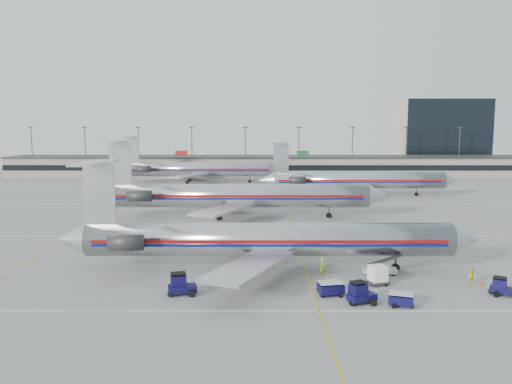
{
  "coord_description": "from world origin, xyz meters",
  "views": [
    {
      "loc": [
        -4.93,
        -56.27,
        14.37
      ],
      "look_at": [
        -5.15,
        22.37,
        4.5
      ],
      "focal_mm": 35.0,
      "sensor_mm": 36.0,
      "label": 1
    }
  ],
  "objects_px": {
    "tug_center": "(360,294)",
    "belt_loader": "(381,269)",
    "jet_foreground": "(260,239)",
    "uld_container": "(378,275)",
    "jet_second_row": "(233,195)"
  },
  "relations": [
    {
      "from": "jet_foreground",
      "to": "belt_loader",
      "type": "bearing_deg",
      "value": -6.64
    },
    {
      "from": "jet_second_row",
      "to": "tug_center",
      "type": "distance_m",
      "value": 42.65
    },
    {
      "from": "jet_foreground",
      "to": "jet_second_row",
      "type": "bearing_deg",
      "value": 97.8
    },
    {
      "from": "jet_foreground",
      "to": "belt_loader",
      "type": "distance_m",
      "value": 12.4
    },
    {
      "from": "jet_foreground",
      "to": "belt_loader",
      "type": "height_order",
      "value": "jet_foreground"
    },
    {
      "from": "jet_foreground",
      "to": "jet_second_row",
      "type": "relative_size",
      "value": 0.89
    },
    {
      "from": "tug_center",
      "to": "belt_loader",
      "type": "distance_m",
      "value": 9.28
    },
    {
      "from": "belt_loader",
      "to": "uld_container",
      "type": "bearing_deg",
      "value": -105.95
    },
    {
      "from": "jet_foreground",
      "to": "uld_container",
      "type": "bearing_deg",
      "value": -23.41
    },
    {
      "from": "jet_foreground",
      "to": "tug_center",
      "type": "distance_m",
      "value": 13.08
    },
    {
      "from": "uld_container",
      "to": "belt_loader",
      "type": "distance_m",
      "value": 3.52
    },
    {
      "from": "jet_second_row",
      "to": "uld_container",
      "type": "distance_m",
      "value": 38.72
    },
    {
      "from": "jet_foreground",
      "to": "tug_center",
      "type": "bearing_deg",
      "value": -50.17
    },
    {
      "from": "jet_foreground",
      "to": "uld_container",
      "type": "height_order",
      "value": "jet_foreground"
    },
    {
      "from": "jet_foreground",
      "to": "uld_container",
      "type": "relative_size",
      "value": 20.77
    }
  ]
}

